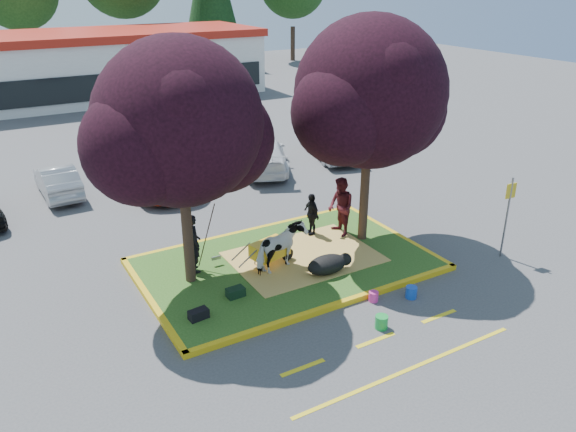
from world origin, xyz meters
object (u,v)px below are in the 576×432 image
cow (281,248)px  calf (327,265)px  bucket_blue (411,292)px  handler (193,243)px  sign_post (508,209)px  bucket_green (381,322)px  car_silver (58,180)px  wheelbarrow (270,249)px  bucket_pink (373,297)px

cow → calf: size_ratio=1.32×
bucket_blue → handler: bearing=138.2°
sign_post → bucket_blue: sign_post is taller
bucket_green → car_silver: car_silver is taller
handler → calf: bearing=-120.1°
car_silver → calf: bearing=115.7°
cow → calf: bearing=-148.1°
bucket_green → calf: bearing=85.2°
sign_post → bucket_green: (-5.53, -1.17, -1.39)m
wheelbarrow → bucket_blue: size_ratio=5.97×
calf → wheelbarrow: wheelbarrow is taller
cow → bucket_pink: (1.38, -2.48, -0.69)m
bucket_green → bucket_blue: (1.56, 0.70, -0.01)m
bucket_blue → bucket_green: bearing=-155.8°
handler → bucket_pink: handler is taller
sign_post → bucket_green: bearing=-163.3°
sign_post → bucket_blue: 4.23m
cow → handler: size_ratio=0.93×
car_silver → bucket_green: bearing=109.9°
cow → sign_post: (6.32, -2.38, 0.73)m
wheelbarrow → calf: bearing=-60.5°
bucket_blue → calf: bearing=123.5°
wheelbarrow → bucket_blue: bearing=-66.4°
calf → bucket_green: calf is taller
calf → bucket_green: size_ratio=3.60×
cow → bucket_green: bearing=173.8°
wheelbarrow → bucket_blue: wheelbarrow is taller
wheelbarrow → bucket_pink: wheelbarrow is taller
sign_post → wheelbarrow: bearing=161.6°
cow → wheelbarrow: (-0.14, 0.38, -0.17)m
cow → calf: (1.01, -0.83, -0.41)m
bucket_green → bucket_blue: bucket_green is taller
cow → wheelbarrow: 0.44m
wheelbarrow → bucket_green: wheelbarrow is taller
wheelbarrow → bucket_green: size_ratio=5.71×
calf → wheelbarrow: (-1.15, 1.21, 0.24)m
bucket_pink → bucket_blue: size_ratio=0.85×
handler → wheelbarrow: handler is taller
bucket_green → bucket_pink: 1.22m
calf → bucket_pink: size_ratio=4.45×
wheelbarrow → bucket_pink: (1.52, -2.86, -0.51)m
cow → handler: bearing=42.6°
calf → handler: 3.78m
cow → bucket_green: (0.78, -3.55, -0.66)m
cow → bucket_blue: size_ratio=4.95×
calf → car_silver: car_silver is taller
bucket_pink → bucket_green: bearing=-119.1°
calf → wheelbarrow: size_ratio=0.63×
cow → calf: cow is taller
cow → bucket_pink: bearing=-169.6°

